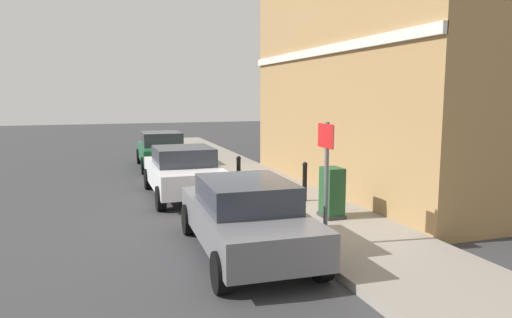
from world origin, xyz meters
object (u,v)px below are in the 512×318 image
at_px(bollard_far_kerb, 239,173).
at_px(car_white, 183,171).
at_px(car_green, 162,149).
at_px(car_grey, 245,216).
at_px(utility_cabinet, 332,194).
at_px(bollard_near_cabinet, 305,180).
at_px(street_sign, 326,165).

bearing_deg(bollard_far_kerb, car_white, 162.28).
bearing_deg(car_green, bollard_far_kerb, -166.05).
height_order(car_grey, bollard_far_kerb, car_grey).
bearing_deg(car_white, bollard_far_kerb, -108.15).
xyz_separation_m(car_white, utility_cabinet, (2.73, -3.91, -0.06)).
distance_m(car_grey, bollard_far_kerb, 4.97).
relative_size(car_grey, car_white, 1.06).
bearing_deg(bollard_far_kerb, car_green, 102.80).
relative_size(car_white, utility_cabinet, 3.52).
xyz_separation_m(bollard_near_cabinet, street_sign, (-1.18, -3.52, 0.96)).
bearing_deg(bollard_near_cabinet, car_green, 109.04).
bearing_deg(car_grey, car_white, 4.07).
distance_m(car_white, street_sign, 6.01).
bearing_deg(bollard_far_kerb, bollard_near_cabinet, -52.24).
relative_size(car_green, utility_cabinet, 3.48).
distance_m(car_grey, car_green, 11.00).
bearing_deg(bollard_near_cabinet, car_white, 142.36).
distance_m(car_white, car_green, 5.71).
height_order(utility_cabinet, street_sign, street_sign).
xyz_separation_m(car_green, utility_cabinet, (2.62, -9.61, -0.06)).
xyz_separation_m(car_grey, street_sign, (1.41, -0.42, 0.93)).
xyz_separation_m(car_white, bollard_near_cabinet, (2.83, -2.18, -0.04)).
bearing_deg(utility_cabinet, street_sign, -120.90).
height_order(car_grey, street_sign, street_sign).
relative_size(utility_cabinet, bollard_near_cabinet, 1.11).
relative_size(utility_cabinet, street_sign, 0.50).
bearing_deg(utility_cabinet, car_green, 105.26).
bearing_deg(car_grey, bollard_far_kerb, -13.38).
xyz_separation_m(car_grey, utility_cabinet, (2.49, 1.38, -0.05)).
distance_m(car_white, bollard_near_cabinet, 3.57).
distance_m(car_green, bollard_near_cabinet, 8.35).
distance_m(bollard_near_cabinet, bollard_far_kerb, 2.15).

